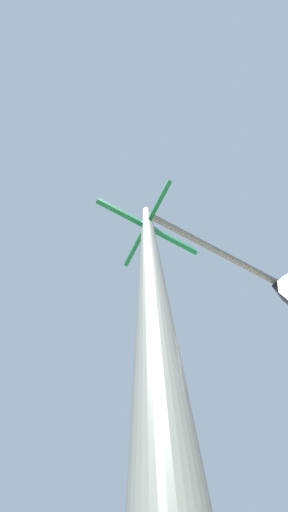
% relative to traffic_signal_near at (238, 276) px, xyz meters
% --- Properties ---
extents(traffic_signal_near, '(1.50, 2.80, 6.11)m').
position_rel_traffic_signal_near_xyz_m(traffic_signal_near, '(0.00, 0.00, 0.00)').
color(traffic_signal_near, '#474C47').
rests_on(traffic_signal_near, ground_plane).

